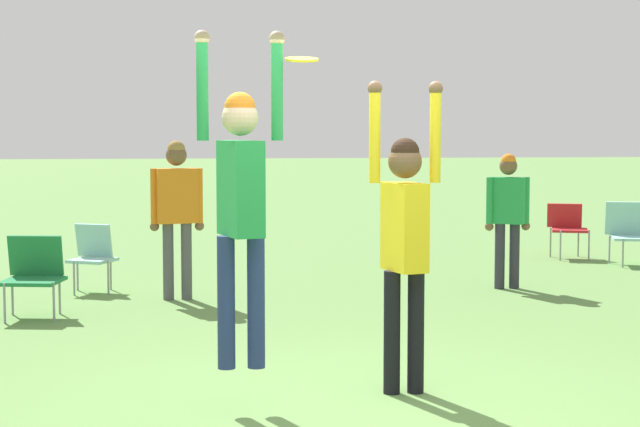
{
  "coord_description": "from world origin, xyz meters",
  "views": [
    {
      "loc": [
        -1.03,
        -6.91,
        1.92
      ],
      "look_at": [
        -0.1,
        0.7,
        1.3
      ],
      "focal_mm": 60.0,
      "sensor_mm": 36.0,
      "label": 1
    }
  ],
  "objects_px": {
    "frisbee": "(302,59)",
    "person_spectator_far": "(177,203)",
    "camping_chair_4": "(629,230)",
    "person_spectator_near": "(508,209)",
    "camping_chair_5": "(93,252)",
    "person_defending": "(405,228)",
    "camping_chair_2": "(34,271)",
    "person_jumping": "(240,189)",
    "camping_chair_0": "(568,225)"
  },
  "relations": [
    {
      "from": "person_defending",
      "to": "camping_chair_2",
      "type": "xyz_separation_m",
      "value": [
        -3.1,
        3.54,
        -0.74
      ]
    },
    {
      "from": "camping_chair_2",
      "to": "person_defending",
      "type": "bearing_deg",
      "value": 141.82
    },
    {
      "from": "camping_chair_0",
      "to": "person_spectator_near",
      "type": "height_order",
      "value": "person_spectator_near"
    },
    {
      "from": "camping_chair_4",
      "to": "person_jumping",
      "type": "bearing_deg",
      "value": 67.42
    },
    {
      "from": "frisbee",
      "to": "camping_chair_2",
      "type": "distance_m",
      "value": 4.87
    },
    {
      "from": "person_jumping",
      "to": "person_spectator_near",
      "type": "height_order",
      "value": "person_jumping"
    },
    {
      "from": "person_jumping",
      "to": "person_spectator_near",
      "type": "bearing_deg",
      "value": -48.98
    },
    {
      "from": "person_spectator_near",
      "to": "person_defending",
      "type": "bearing_deg",
      "value": -85.29
    },
    {
      "from": "person_defending",
      "to": "frisbee",
      "type": "bearing_deg",
      "value": -84.96
    },
    {
      "from": "camping_chair_2",
      "to": "camping_chair_5",
      "type": "distance_m",
      "value": 1.7
    },
    {
      "from": "person_jumping",
      "to": "camping_chair_0",
      "type": "distance_m",
      "value": 9.56
    },
    {
      "from": "camping_chair_0",
      "to": "camping_chair_4",
      "type": "distance_m",
      "value": 1.02
    },
    {
      "from": "camping_chair_4",
      "to": "frisbee",
      "type": "bearing_deg",
      "value": 69.35
    },
    {
      "from": "person_spectator_far",
      "to": "frisbee",
      "type": "bearing_deg",
      "value": -92.36
    },
    {
      "from": "camping_chair_2",
      "to": "person_spectator_far",
      "type": "distance_m",
      "value": 1.81
    },
    {
      "from": "person_jumping",
      "to": "person_defending",
      "type": "height_order",
      "value": "person_jumping"
    },
    {
      "from": "camping_chair_5",
      "to": "person_spectator_far",
      "type": "xyz_separation_m",
      "value": [
        0.99,
        -0.72,
        0.62
      ]
    },
    {
      "from": "frisbee",
      "to": "person_spectator_far",
      "type": "height_order",
      "value": "frisbee"
    },
    {
      "from": "frisbee",
      "to": "camping_chair_2",
      "type": "height_order",
      "value": "frisbee"
    },
    {
      "from": "frisbee",
      "to": "person_spectator_far",
      "type": "bearing_deg",
      "value": 100.78
    },
    {
      "from": "person_defending",
      "to": "person_spectator_far",
      "type": "xyz_separation_m",
      "value": [
        -1.67,
        4.45,
        -0.13
      ]
    },
    {
      "from": "camping_chair_0",
      "to": "person_jumping",
      "type": "bearing_deg",
      "value": 75.72
    },
    {
      "from": "camping_chair_0",
      "to": "person_spectator_far",
      "type": "relative_size",
      "value": 0.45
    },
    {
      "from": "camping_chair_4",
      "to": "person_spectator_near",
      "type": "height_order",
      "value": "person_spectator_near"
    },
    {
      "from": "camping_chair_4",
      "to": "camping_chair_5",
      "type": "height_order",
      "value": "camping_chair_4"
    },
    {
      "from": "person_jumping",
      "to": "frisbee",
      "type": "bearing_deg",
      "value": -99.88
    },
    {
      "from": "frisbee",
      "to": "camping_chair_4",
      "type": "height_order",
      "value": "frisbee"
    },
    {
      "from": "person_defending",
      "to": "camping_chair_4",
      "type": "relative_size",
      "value": 2.57
    },
    {
      "from": "person_defending",
      "to": "camping_chair_5",
      "type": "distance_m",
      "value": 5.86
    },
    {
      "from": "camping_chair_2",
      "to": "camping_chair_4",
      "type": "xyz_separation_m",
      "value": [
        7.7,
        3.27,
        0.02
      ]
    },
    {
      "from": "camping_chair_5",
      "to": "frisbee",
      "type": "bearing_deg",
      "value": 135.29
    },
    {
      "from": "person_jumping",
      "to": "person_spectator_far",
      "type": "xyz_separation_m",
      "value": [
        -0.48,
        4.78,
        -0.43
      ]
    },
    {
      "from": "person_jumping",
      "to": "camping_chair_4",
      "type": "xyz_separation_m",
      "value": [
        5.78,
        7.13,
        -1.02
      ]
    },
    {
      "from": "camping_chair_5",
      "to": "person_spectator_near",
      "type": "height_order",
      "value": "person_spectator_near"
    },
    {
      "from": "camping_chair_0",
      "to": "camping_chair_2",
      "type": "xyz_separation_m",
      "value": [
        -7.1,
        -4.1,
        -0.02
      ]
    },
    {
      "from": "person_defending",
      "to": "person_spectator_near",
      "type": "xyz_separation_m",
      "value": [
        2.22,
        4.81,
        -0.25
      ]
    },
    {
      "from": "person_jumping",
      "to": "person_defending",
      "type": "distance_m",
      "value": 1.27
    },
    {
      "from": "camping_chair_0",
      "to": "person_defending",
      "type": "bearing_deg",
      "value": 81.15
    },
    {
      "from": "camping_chair_4",
      "to": "person_spectator_near",
      "type": "xyz_separation_m",
      "value": [
        -2.37,
        -2.0,
        0.47
      ]
    },
    {
      "from": "camping_chair_2",
      "to": "camping_chair_4",
      "type": "bearing_deg",
      "value": -146.45
    },
    {
      "from": "camping_chair_2",
      "to": "camping_chair_5",
      "type": "xyz_separation_m",
      "value": [
        0.45,
        1.64,
        -0.0
      ]
    },
    {
      "from": "frisbee",
      "to": "person_jumping",
      "type": "bearing_deg",
      "value": -174.48
    },
    {
      "from": "camping_chair_4",
      "to": "person_spectator_near",
      "type": "bearing_deg",
      "value": 56.52
    },
    {
      "from": "camping_chair_2",
      "to": "person_spectator_near",
      "type": "distance_m",
      "value": 5.5
    },
    {
      "from": "person_defending",
      "to": "person_spectator_far",
      "type": "height_order",
      "value": "person_defending"
    },
    {
      "from": "person_jumping",
      "to": "camping_chair_4",
      "type": "height_order",
      "value": "person_jumping"
    },
    {
      "from": "frisbee",
      "to": "person_spectator_near",
      "type": "relative_size",
      "value": 0.14
    },
    {
      "from": "person_jumping",
      "to": "person_spectator_near",
      "type": "distance_m",
      "value": 6.19
    },
    {
      "from": "person_jumping",
      "to": "camping_chair_5",
      "type": "bearing_deg",
      "value": -0.42
    },
    {
      "from": "person_defending",
      "to": "camping_chair_2",
      "type": "height_order",
      "value": "person_defending"
    }
  ]
}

